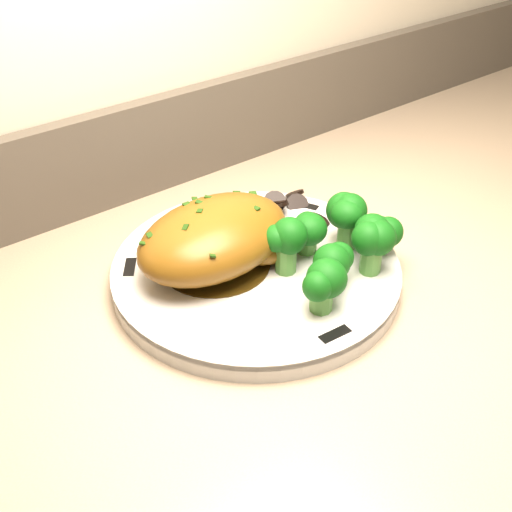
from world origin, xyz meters
TOP-DOWN VIEW (x-y plane):
  - plate at (-0.33, 1.76)m, footprint 0.36×0.36m
  - rim_accent_0 at (-0.21, 1.81)m, footprint 0.02×0.03m
  - rim_accent_1 at (-0.43, 1.83)m, footprint 0.03×0.03m
  - rim_accent_2 at (-0.34, 1.63)m, footprint 0.03×0.01m
  - gravy_pool at (-0.36, 1.78)m, footprint 0.11×0.11m
  - chicken_breast at (-0.35, 1.78)m, footprint 0.18×0.13m
  - mushroom_pile at (-0.25, 1.80)m, footprint 0.10×0.08m
  - broccoli_florets at (-0.27, 1.70)m, footprint 0.15×0.11m

SIDE VIEW (x-z plane):
  - plate at x=-0.33m, z-range 0.92..0.94m
  - rim_accent_0 at x=-0.21m, z-range 0.94..0.94m
  - rim_accent_1 at x=-0.43m, z-range 0.94..0.94m
  - rim_accent_2 at x=-0.34m, z-range 0.94..0.94m
  - gravy_pool at x=-0.36m, z-range 0.94..0.94m
  - mushroom_pile at x=-0.25m, z-range 0.93..0.96m
  - broccoli_florets at x=-0.27m, z-range 0.95..1.00m
  - chicken_breast at x=-0.35m, z-range 0.94..1.01m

